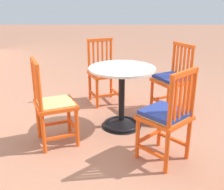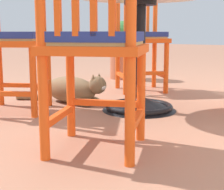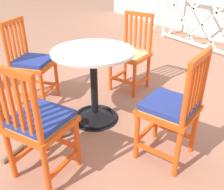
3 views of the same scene
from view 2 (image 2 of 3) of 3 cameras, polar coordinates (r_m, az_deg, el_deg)
The scene contains 7 objects.
ground_plane at distance 2.46m, azimuth 1.81°, elevation -1.70°, with size 24.00×24.00×0.00m, color #A36B51.
cafe_table at distance 2.28m, azimuth 4.44°, elevation 4.55°, with size 0.76×0.76×0.73m.
orange_chair_by_planter at distance 2.35m, azimuth -15.99°, elevation 8.33°, with size 0.54×0.54×0.91m.
orange_chair_near_fence at distance 1.47m, azimuth -2.77°, elevation 7.90°, with size 0.52×0.52×0.91m.
orange_chair_tucked_in at distance 3.08m, azimuth 4.60°, elevation 9.00°, with size 0.57×0.57×0.91m.
tabby_cat at distance 2.54m, azimuth -6.07°, elevation 0.79°, with size 0.27×0.73×0.23m.
terracotta_planter at distance 3.88m, azimuth 1.80°, elevation 7.49°, with size 0.32×0.32×0.62m.
Camera 2 is at (2.05, 1.27, 0.50)m, focal length 57.08 mm.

